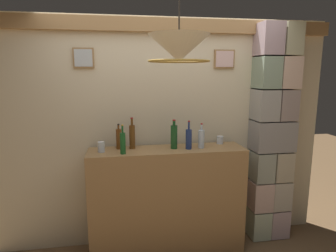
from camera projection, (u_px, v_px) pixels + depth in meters
panelled_rear_partition at (163, 127)px, 3.21m from camera, size 3.70×0.15×2.49m
stone_pillar at (271, 136)px, 3.29m from camera, size 0.45×0.34×2.42m
bar_shelf_unit at (167, 201)px, 3.09m from camera, size 1.62×0.40×1.14m
liquor_bottle_port at (132, 136)px, 2.97m from camera, size 0.06×0.06×0.33m
liquor_bottle_vodka at (174, 136)px, 2.98m from camera, size 0.07×0.07×0.30m
liquor_bottle_brandy at (201, 139)px, 3.01m from camera, size 0.07×0.07×0.26m
liquor_bottle_tequila at (123, 143)px, 2.78m from camera, size 0.05×0.05×0.29m
liquor_bottle_sherry at (189, 139)px, 2.96m from camera, size 0.06×0.06×0.30m
liquor_bottle_whiskey at (119, 139)px, 2.97m from camera, size 0.05×0.05×0.26m
glass_tumbler_rocks at (220, 140)px, 3.19m from camera, size 0.07×0.07×0.09m
glass_tumbler_highball at (101, 147)px, 2.86m from camera, size 0.07×0.07×0.10m
pendant_lamp at (179, 49)px, 2.19m from camera, size 0.48×0.48×0.58m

